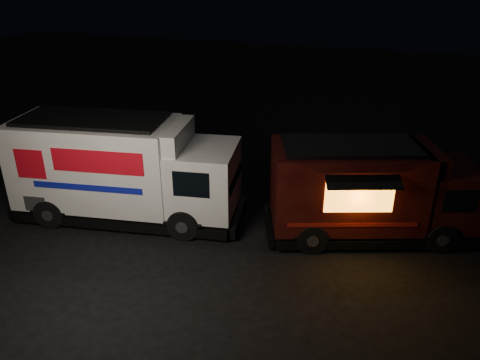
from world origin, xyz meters
name	(u,v)px	position (x,y,z in m)	size (l,w,h in m)	color
ground	(182,245)	(0.00, 0.00, 0.00)	(80.00, 80.00, 0.00)	black
white_truck	(127,169)	(-2.49, 1.14, 1.77)	(7.82, 2.67, 3.54)	white
red_truck	(373,190)	(5.47, 2.68, 1.57)	(6.73, 2.47, 3.13)	#3D130B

